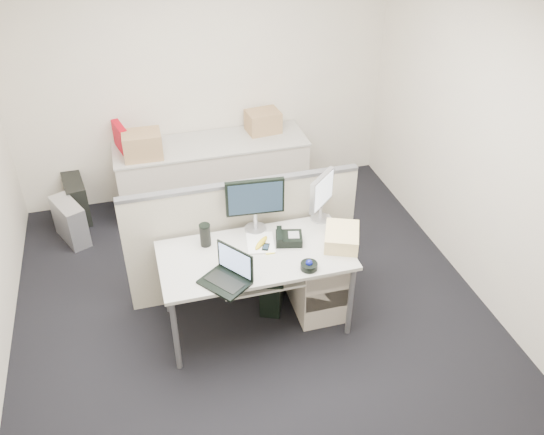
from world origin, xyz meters
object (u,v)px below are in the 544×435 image
object	(u,v)px
monitor_main	(255,205)
desk_phone	(289,239)
laptop	(224,270)
desk	(255,261)

from	to	relation	value
monitor_main	desk_phone	bearing A→B (deg)	-43.26
desk_phone	laptop	bearing A→B (deg)	-135.11
desk_phone	desk	bearing A→B (deg)	-151.15
monitor_main	laptop	world-z (taller)	monitor_main
desk_phone	monitor_main	bearing A→B (deg)	145.98
monitor_main	desk_phone	xyz separation A→B (m)	(0.22, -0.24, -0.20)
monitor_main	desk_phone	world-z (taller)	monitor_main
desk	desk_phone	xyz separation A→B (m)	(0.30, 0.08, 0.10)
laptop	desk_phone	distance (m)	0.71
desk	desk_phone	distance (m)	0.33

